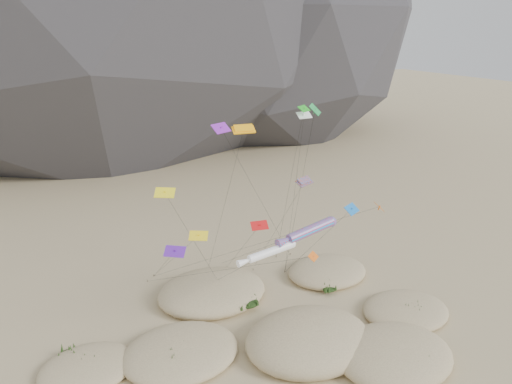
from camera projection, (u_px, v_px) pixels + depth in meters
ground at (308, 368)px, 52.40m from camera, size 500.00×500.00×0.00m
dunes at (272, 345)px, 54.95m from camera, size 48.07×37.60×4.21m
dune_grass at (278, 344)px, 54.93m from camera, size 41.40×28.52×1.41m
kite_stakes at (233, 270)px, 72.61m from camera, size 22.16×7.93×0.30m
rainbow_tube_kite at (309, 231)px, 57.68m from camera, size 8.81×19.00×12.48m
white_tube_kite at (269, 253)px, 54.88m from camera, size 7.59×13.99×11.11m
orange_parafoil at (243, 131)px, 57.24m from camera, size 3.07×9.74×23.28m
multi_parafoil at (304, 182)px, 59.04m from camera, size 2.63×13.05×17.03m
delta_kites at (272, 185)px, 57.04m from camera, size 28.98×21.47×25.24m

